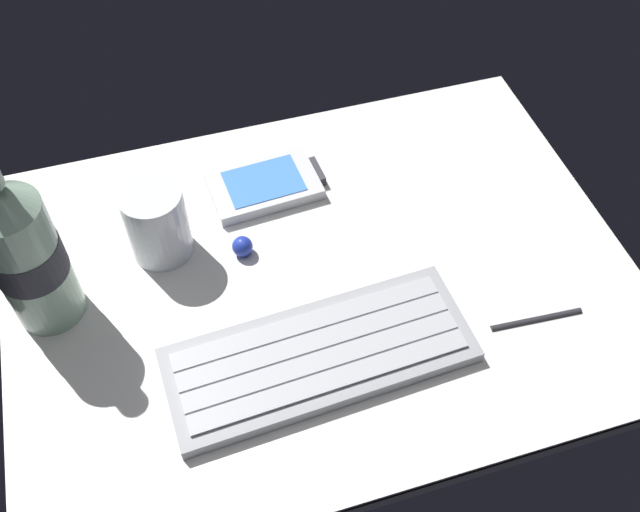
{
  "coord_description": "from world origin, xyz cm",
  "views": [
    {
      "loc": [
        -12.98,
        -43.06,
        60.7
      ],
      "look_at": [
        0.0,
        0.0,
        3.0
      ],
      "focal_mm": 40.95,
      "sensor_mm": 36.0,
      "label": 1
    }
  ],
  "objects_px": {
    "trackball_mouse": "(242,246)",
    "handheld_device": "(265,185)",
    "stylus_pen": "(537,318)",
    "keyboard": "(319,355)",
    "water_bottle": "(25,253)",
    "juice_cup": "(157,225)"
  },
  "relations": [
    {
      "from": "keyboard",
      "to": "water_bottle",
      "type": "height_order",
      "value": "water_bottle"
    },
    {
      "from": "stylus_pen",
      "to": "juice_cup",
      "type": "bearing_deg",
      "value": 153.56
    },
    {
      "from": "trackball_mouse",
      "to": "handheld_device",
      "type": "bearing_deg",
      "value": 61.13
    },
    {
      "from": "water_bottle",
      "to": "trackball_mouse",
      "type": "height_order",
      "value": "water_bottle"
    },
    {
      "from": "handheld_device",
      "to": "stylus_pen",
      "type": "height_order",
      "value": "handheld_device"
    },
    {
      "from": "juice_cup",
      "to": "keyboard",
      "type": "bearing_deg",
      "value": -55.77
    },
    {
      "from": "trackball_mouse",
      "to": "keyboard",
      "type": "bearing_deg",
      "value": -74.68
    },
    {
      "from": "keyboard",
      "to": "juice_cup",
      "type": "bearing_deg",
      "value": 124.23
    },
    {
      "from": "water_bottle",
      "to": "stylus_pen",
      "type": "xyz_separation_m",
      "value": [
        0.46,
        -0.15,
        -0.09
      ]
    },
    {
      "from": "handheld_device",
      "to": "water_bottle",
      "type": "distance_m",
      "value": 0.27
    },
    {
      "from": "handheld_device",
      "to": "trackball_mouse",
      "type": "bearing_deg",
      "value": -118.87
    },
    {
      "from": "keyboard",
      "to": "handheld_device",
      "type": "height_order",
      "value": "keyboard"
    },
    {
      "from": "stylus_pen",
      "to": "water_bottle",
      "type": "bearing_deg",
      "value": 165.25
    },
    {
      "from": "trackball_mouse",
      "to": "stylus_pen",
      "type": "bearing_deg",
      "value": -32.77
    },
    {
      "from": "juice_cup",
      "to": "stylus_pen",
      "type": "relative_size",
      "value": 0.89
    },
    {
      "from": "handheld_device",
      "to": "trackball_mouse",
      "type": "relative_size",
      "value": 5.98
    },
    {
      "from": "keyboard",
      "to": "water_bottle",
      "type": "bearing_deg",
      "value": 150.97
    },
    {
      "from": "stylus_pen",
      "to": "trackball_mouse",
      "type": "bearing_deg",
      "value": 150.91
    },
    {
      "from": "handheld_device",
      "to": "juice_cup",
      "type": "bearing_deg",
      "value": -157.36
    },
    {
      "from": "keyboard",
      "to": "water_bottle",
      "type": "relative_size",
      "value": 1.42
    },
    {
      "from": "stylus_pen",
      "to": "keyboard",
      "type": "bearing_deg",
      "value": 178.48
    },
    {
      "from": "juice_cup",
      "to": "trackball_mouse",
      "type": "relative_size",
      "value": 3.86
    }
  ]
}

